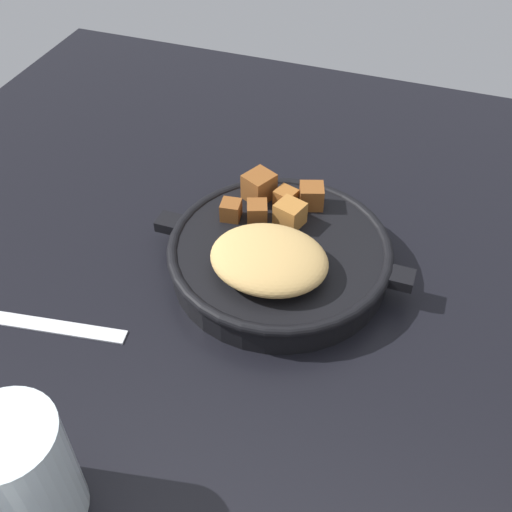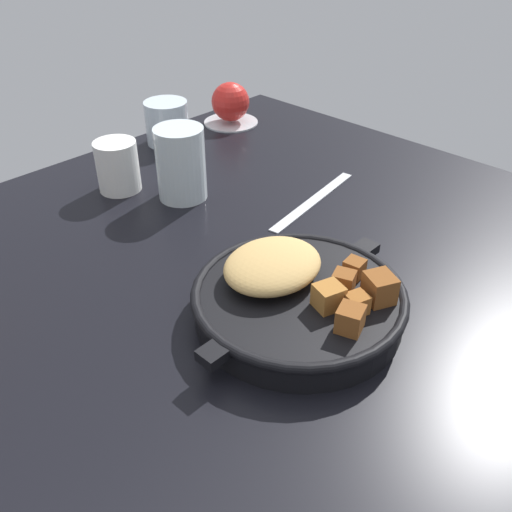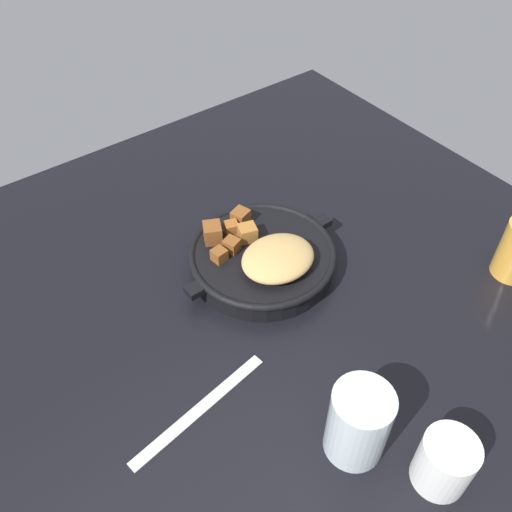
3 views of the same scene
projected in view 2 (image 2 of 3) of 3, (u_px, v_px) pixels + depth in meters
The scene contains 8 objects.
ground_plane at pixel (272, 302), 66.01cm from camera, with size 103.35×101.73×2.40cm, color black.
cast_iron_skillet at pixel (297, 296), 60.86cm from camera, with size 27.91×23.60×6.74cm.
saucer_plate at pixel (231, 121), 110.57cm from camera, with size 10.72×10.72×0.60cm, color #B7BABF.
red_apple at pixel (230, 102), 108.31cm from camera, with size 7.41×7.41×7.41cm, color red.
butter_knife at pixel (314, 200), 83.99cm from camera, with size 21.96×1.60×0.36cm, color silver.
water_glass_tall at pixel (181, 164), 82.23cm from camera, with size 7.36×7.36×10.96cm, color silver.
water_glass_short at pixel (167, 123), 100.40cm from camera, with size 7.76×7.76×7.69cm, color silver.
white_creamer_pitcher at pixel (118, 166), 85.12cm from camera, with size 6.48×6.48×7.84cm, color white.
Camera 2 is at (-38.38, -34.23, 40.59)cm, focal length 39.06 mm.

